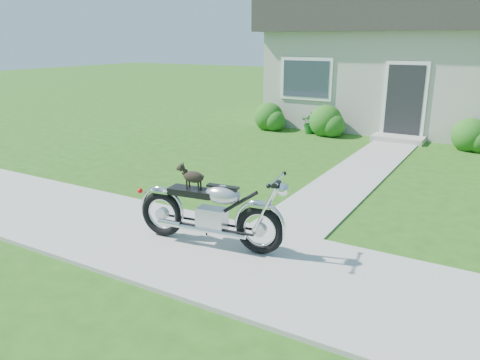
{
  "coord_description": "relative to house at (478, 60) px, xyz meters",
  "views": [
    {
      "loc": [
        1.19,
        -4.81,
        2.78
      ],
      "look_at": [
        -2.21,
        1.0,
        0.75
      ],
      "focal_mm": 35.0,
      "sensor_mm": 36.0,
      "label": 1
    }
  ],
  "objects": [
    {
      "name": "sidewalk",
      "position": [
        0.0,
        -11.99,
        -2.14
      ],
      "size": [
        24.0,
        2.2,
        0.04
      ],
      "primitive_type": "cube",
      "color": "#9E9B93",
      "rests_on": "ground"
    },
    {
      "name": "potted_plant_left",
      "position": [
        -4.1,
        -3.44,
        -1.82
      ],
      "size": [
        0.78,
        0.75,
        0.67
      ],
      "primitive_type": "imported",
      "rotation": [
        0.0,
        0.0,
        0.49
      ],
      "color": "#185B1A",
      "rests_on": "ground"
    },
    {
      "name": "shrub_row",
      "position": [
        -1.46,
        -3.49,
        -1.75
      ],
      "size": [
        8.8,
        1.01,
        1.01
      ],
      "color": "#235B18",
      "rests_on": "ground"
    },
    {
      "name": "house",
      "position": [
        0.0,
        0.0,
        0.0
      ],
      "size": [
        12.6,
        7.03,
        4.5
      ],
      "color": "#B3AEA2",
      "rests_on": "ground"
    },
    {
      "name": "ground",
      "position": [
        0.0,
        -11.99,
        -2.16
      ],
      "size": [
        80.0,
        80.0,
        0.0
      ],
      "primitive_type": "plane",
      "color": "#235114",
      "rests_on": "ground"
    },
    {
      "name": "walkway",
      "position": [
        -1.5,
        -6.99,
        -2.14
      ],
      "size": [
        1.2,
        8.0,
        0.03
      ],
      "primitive_type": "cube",
      "color": "#9E9B93",
      "rests_on": "ground"
    },
    {
      "name": "motorcycle_with_dog",
      "position": [
        -2.16,
        -11.84,
        -1.62
      ],
      "size": [
        2.22,
        0.64,
        1.11
      ],
      "rotation": [
        0.0,
        0.0,
        0.12
      ],
      "color": "black",
      "rests_on": "sidewalk"
    }
  ]
}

